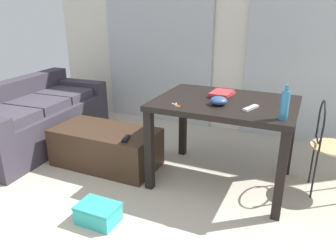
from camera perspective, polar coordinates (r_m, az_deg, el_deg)
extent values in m
plane|color=#B2A893|center=(2.91, 0.04, -12.51)|extent=(7.47, 7.47, 0.00)
cube|color=silver|center=(4.31, 11.23, 16.02)|extent=(5.25, 0.10, 2.56)
cube|color=#B2B7BC|center=(4.59, -1.87, 14.30)|extent=(1.58, 0.03, 2.19)
cube|color=#B2B7BC|center=(4.13, 24.72, 11.80)|extent=(1.58, 0.03, 2.19)
cube|color=#38333D|center=(4.21, -22.05, 0.05)|extent=(0.97, 1.91, 0.45)
cube|color=#38333D|center=(4.33, -25.93, 5.22)|extent=(0.32, 1.87, 0.30)
cube|color=#38333D|center=(4.73, -15.89, 6.80)|extent=(0.86, 0.25, 0.16)
cube|color=#3E3944|center=(4.45, -17.90, 5.35)|extent=(0.64, 0.50, 0.10)
cube|color=#3E3944|center=(4.09, -22.04, 3.58)|extent=(0.64, 0.50, 0.10)
cube|color=#3E3944|center=(3.77, -26.90, 1.46)|extent=(0.64, 0.50, 0.10)
cube|color=#382619|center=(3.44, -10.85, -3.67)|extent=(1.08, 0.56, 0.40)
cube|color=black|center=(2.91, 10.08, 3.97)|extent=(1.22, 0.91, 0.05)
cube|color=black|center=(2.89, -3.32, -4.37)|extent=(0.07, 0.07, 0.75)
cube|color=black|center=(2.61, 19.25, -8.38)|extent=(0.07, 0.07, 0.75)
cube|color=black|center=(3.57, 2.66, 0.59)|extent=(0.07, 0.07, 0.75)
cube|color=black|center=(3.35, 20.73, -2.13)|extent=(0.07, 0.07, 0.75)
cylinder|color=tan|center=(3.12, 27.24, -3.34)|extent=(0.38, 0.38, 0.02)
cylinder|color=black|center=(3.07, 24.35, -7.92)|extent=(0.02, 0.02, 0.44)
cylinder|color=black|center=(3.31, 24.05, -5.79)|extent=(0.02, 0.02, 0.44)
torus|color=black|center=(3.03, 25.38, 0.62)|extent=(0.05, 0.38, 0.38)
cylinder|color=black|center=(2.91, 25.34, -2.31)|extent=(0.02, 0.02, 0.20)
cylinder|color=black|center=(3.22, 24.88, -0.16)|extent=(0.02, 0.02, 0.20)
cylinder|color=teal|center=(2.50, 19.88, 3.43)|extent=(0.06, 0.06, 0.22)
cylinder|color=teal|center=(2.46, 20.24, 6.33)|extent=(0.03, 0.03, 0.05)
ellipsoid|color=#2D4C7A|center=(2.76, 8.89, 4.42)|extent=(0.15, 0.15, 0.07)
cube|color=red|center=(3.07, 9.46, 5.52)|extent=(0.21, 0.28, 0.02)
cube|color=red|center=(3.04, 9.44, 5.81)|extent=(0.18, 0.25, 0.02)
cube|color=#B7B7B2|center=(2.71, 14.39, 3.12)|extent=(0.10, 0.19, 0.02)
cube|color=#9EA0A5|center=(2.74, 1.15, 3.83)|extent=(0.07, 0.05, 0.00)
torus|color=orange|center=(2.70, 1.82, 3.53)|extent=(0.03, 0.03, 0.00)
cube|color=#9EA0A5|center=(2.75, 1.50, 3.86)|extent=(0.05, 0.07, 0.00)
torus|color=orange|center=(2.69, 1.65, 3.52)|extent=(0.03, 0.03, 0.00)
cube|color=black|center=(3.07, -7.41, -2.22)|extent=(0.09, 0.16, 0.02)
cube|color=#33B2AD|center=(2.65, -12.18, -15.03)|extent=(0.31, 0.22, 0.13)
cube|color=teal|center=(2.61, -12.31, -13.67)|extent=(0.32, 0.23, 0.02)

